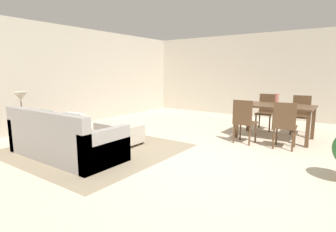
{
  "coord_description": "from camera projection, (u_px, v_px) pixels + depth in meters",
  "views": [
    {
      "loc": [
        2.01,
        -3.87,
        1.5
      ],
      "look_at": [
        -1.16,
        0.63,
        0.57
      ],
      "focal_mm": 28.39,
      "sensor_mm": 36.0,
      "label": 1
    }
  ],
  "objects": [
    {
      "name": "dining_chair_near_right",
      "position": [
        285.0,
        123.0,
        5.09
      ],
      "size": [
        0.43,
        0.43,
        0.92
      ],
      "color": "#513823",
      "rests_on": "ground_plane"
    },
    {
      "name": "couch",
      "position": [
        64.0,
        141.0,
        4.67
      ],
      "size": [
        2.2,
        0.95,
        0.86
      ],
      "color": "gray",
      "rests_on": "ground_plane"
    },
    {
      "name": "dining_chair_far_right",
      "position": [
        301.0,
        112.0,
        6.4
      ],
      "size": [
        0.43,
        0.43,
        0.92
      ],
      "color": "#513823",
      "rests_on": "ground_plane"
    },
    {
      "name": "table_lamp",
      "position": [
        21.0,
        98.0,
        5.35
      ],
      "size": [
        0.26,
        0.26,
        0.53
      ],
      "color": "brown",
      "rests_on": "side_table"
    },
    {
      "name": "wall_left",
      "position": [
        65.0,
        77.0,
        7.24
      ],
      "size": [
        0.12,
        11.0,
        2.7
      ],
      "primitive_type": "cube",
      "color": "#BCB2A0",
      "rests_on": "ground_plane"
    },
    {
      "name": "dining_table",
      "position": [
        275.0,
        109.0,
        5.91
      ],
      "size": [
        1.57,
        0.92,
        0.76
      ],
      "color": "#513823",
      "rests_on": "ground_plane"
    },
    {
      "name": "side_table",
      "position": [
        23.0,
        123.0,
        5.44
      ],
      "size": [
        0.4,
        0.4,
        0.56
      ],
      "color": "brown",
      "rests_on": "ground_plane"
    },
    {
      "name": "dining_chair_near_left",
      "position": [
        244.0,
        119.0,
        5.5
      ],
      "size": [
        0.42,
        0.42,
        0.92
      ],
      "color": "#513823",
      "rests_on": "ground_plane"
    },
    {
      "name": "dining_chair_far_left",
      "position": [
        266.0,
        110.0,
        6.83
      ],
      "size": [
        0.4,
        0.4,
        0.92
      ],
      "color": "#513823",
      "rests_on": "ground_plane"
    },
    {
      "name": "wall_back",
      "position": [
        279.0,
        76.0,
        8.31
      ],
      "size": [
        9.0,
        0.12,
        2.7
      ],
      "primitive_type": "cube",
      "color": "#BCB2A0",
      "rests_on": "ground_plane"
    },
    {
      "name": "vase_centerpiece",
      "position": [
        277.0,
        99.0,
        5.82
      ],
      "size": [
        0.08,
        0.08,
        0.25
      ],
      "primitive_type": "cylinder",
      "color": "#B26659",
      "rests_on": "dining_table"
    },
    {
      "name": "area_rug",
      "position": [
        96.0,
        149.0,
        5.19
      ],
      "size": [
        3.0,
        2.8,
        0.01
      ],
      "primitive_type": "cube",
      "color": "gray",
      "rests_on": "ground_plane"
    },
    {
      "name": "ottoman_table",
      "position": [
        119.0,
        132.0,
        5.58
      ],
      "size": [
        1.03,
        0.49,
        0.42
      ],
      "color": "#B7AD9E",
      "rests_on": "ground_plane"
    },
    {
      "name": "ground_plane",
      "position": [
        202.0,
        161.0,
        4.51
      ],
      "size": [
        10.8,
        10.8,
        0.0
      ],
      "primitive_type": "plane",
      "color": "beige"
    }
  ]
}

